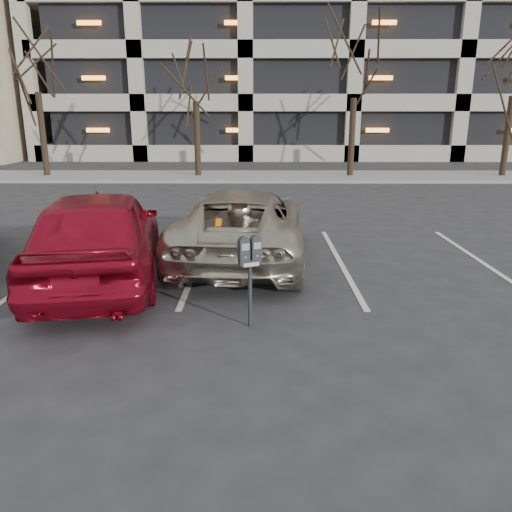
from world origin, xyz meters
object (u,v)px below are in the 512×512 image
object	(u,v)px
tree_b	(194,52)
parking_meter	(250,259)
car_red	(99,235)
tree_c	(356,46)
tree_a	(32,36)
suv_silver	(242,225)

from	to	relation	value
tree_b	parking_meter	distance (m)	17.60
tree_b	car_red	distance (m)	15.58
parking_meter	tree_c	bearing A→B (deg)	51.74
tree_a	parking_meter	world-z (taller)	tree_a
suv_silver	tree_b	bearing A→B (deg)	-76.58
tree_a	parking_meter	bearing A→B (deg)	-60.08
tree_a	tree_c	distance (m)	14.01
parking_meter	suv_silver	size ratio (longest dim) A/B	0.24
tree_a	tree_b	world-z (taller)	tree_a
tree_c	tree_a	bearing A→B (deg)	180.00
tree_a	tree_b	bearing A→B (deg)	0.00
tree_a	car_red	distance (m)	17.28
tree_a	tree_b	size ratio (longest dim) A/B	1.12
tree_a	tree_b	distance (m)	7.03
tree_b	suv_silver	size ratio (longest dim) A/B	1.43
tree_b	car_red	world-z (taller)	tree_b
tree_c	suv_silver	xyz separation A→B (m)	(-4.55, -13.50, -4.93)
tree_c	car_red	distance (m)	17.12
parking_meter	car_red	distance (m)	3.25
car_red	parking_meter	bearing A→B (deg)	133.77
tree_c	suv_silver	world-z (taller)	tree_c
tree_a	tree_c	world-z (taller)	tree_a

